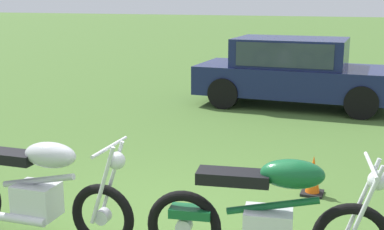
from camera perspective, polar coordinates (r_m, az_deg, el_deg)
name	(u,v)px	position (r m, az deg, el deg)	size (l,w,h in m)	color
motorcycle_silver	(36,190)	(5.10, -16.94, -7.97)	(2.05, 0.64, 1.02)	black
motorcycle_green	(269,216)	(4.37, 8.56, -11.02)	(2.04, 0.74, 1.02)	black
car_navy	(294,68)	(11.04, 11.28, 5.12)	(4.13, 1.84, 1.43)	#161E4C
traffic_cone	(313,177)	(6.18, 13.33, -6.73)	(0.25, 0.25, 0.47)	#EA590F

